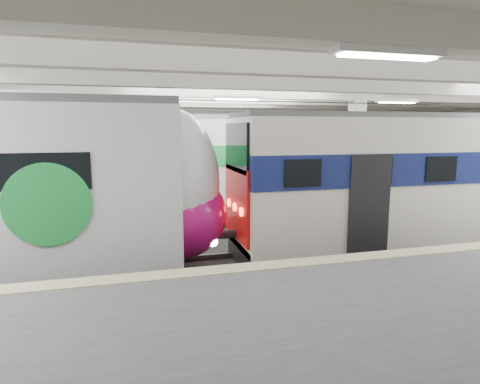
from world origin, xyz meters
name	(u,v)px	position (x,y,z in m)	size (l,w,h in m)	color
station_hall	(276,158)	(0.00, -1.74, 3.24)	(36.00, 24.00, 5.75)	black
older_rer	(433,179)	(6.06, 0.00, 2.31)	(13.34, 2.95, 4.41)	silver
far_train	(66,172)	(-5.82, 5.50, 2.33)	(14.18, 3.22, 4.50)	silver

